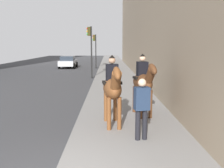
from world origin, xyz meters
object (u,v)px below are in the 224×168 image
pedestrian_greeting (142,105)px  traffic_light_far_curb (95,46)px  mounted_horse_far (143,82)px  car_near_lane (68,62)px  traffic_light_near_curb (90,44)px  mounted_horse_near (113,87)px

pedestrian_greeting → traffic_light_far_curb: traffic_light_far_curb is taller
mounted_horse_far → traffic_light_far_curb: 20.04m
car_near_lane → traffic_light_near_curb: bearing=-160.2°
car_near_lane → traffic_light_far_curb: (-0.66, -3.28, 1.89)m
mounted_horse_far → traffic_light_near_curb: bearing=-177.2°
mounted_horse_far → traffic_light_far_curb: (19.80, 2.81, 1.26)m
mounted_horse_far → traffic_light_near_curb: traffic_light_near_curb is taller
mounted_horse_far → pedestrian_greeting: mounted_horse_far is taller
pedestrian_greeting → traffic_light_far_curb: 22.33m
car_near_lane → pedestrian_greeting: bearing=-166.0°
mounted_horse_far → car_near_lane: 21.36m
mounted_horse_near → traffic_light_near_curb: bearing=-179.5°
car_near_lane → traffic_light_near_curb: size_ratio=0.93×
mounted_horse_near → traffic_light_near_curb: (12.31, 1.58, 1.41)m
mounted_horse_far → pedestrian_greeting: (-2.33, 0.37, -0.29)m
mounted_horse_near → mounted_horse_far: (1.16, -1.13, 0.00)m
mounted_horse_near → mounted_horse_far: size_ratio=1.00×
car_near_lane → mounted_horse_near: bearing=-167.2°
pedestrian_greeting → traffic_light_near_curb: 13.79m
mounted_horse_near → traffic_light_near_curb: size_ratio=0.54×
pedestrian_greeting → traffic_light_near_curb: bearing=-1.1°
mounted_horse_far → mounted_horse_near: bearing=-55.4°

